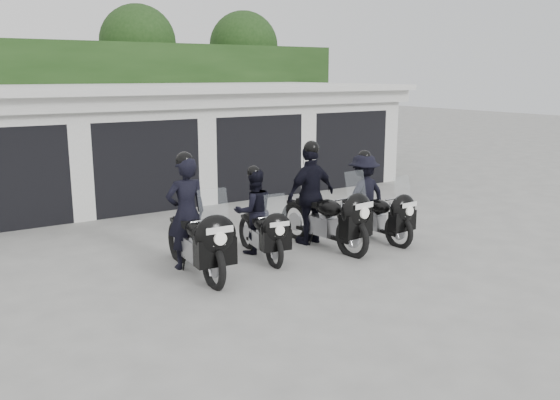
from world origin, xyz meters
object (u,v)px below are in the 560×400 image
police_bike_a (194,225)px  police_bike_c (318,201)px  police_bike_b (257,217)px  police_bike_d (369,200)px

police_bike_a → police_bike_c: bearing=7.5°
police_bike_a → police_bike_c: police_bike_c is taller
police_bike_b → police_bike_c: police_bike_c is taller
police_bike_b → police_bike_d: size_ratio=0.92×
police_bike_a → police_bike_d: 3.90m
police_bike_b → police_bike_c: size_ratio=0.81×
police_bike_c → police_bike_a: bearing=177.9°
police_bike_b → police_bike_d: bearing=3.4°
police_bike_a → police_bike_c: (2.70, 0.20, 0.06)m
police_bike_c → police_bike_d: police_bike_c is taller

